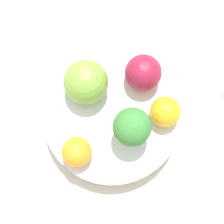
% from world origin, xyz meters
% --- Properties ---
extents(ground_plane, '(6.00, 6.00, 0.00)m').
position_xyz_m(ground_plane, '(0.00, 0.00, 0.00)').
color(ground_plane, gray).
extents(table_surface, '(1.20, 1.20, 0.02)m').
position_xyz_m(table_surface, '(0.00, 0.00, 0.01)').
color(table_surface, beige).
rests_on(table_surface, ground_plane).
extents(bowl, '(0.19, 0.19, 0.04)m').
position_xyz_m(bowl, '(0.00, 0.00, 0.04)').
color(bowl, white).
rests_on(bowl, table_surface).
extents(broccoli, '(0.05, 0.05, 0.07)m').
position_xyz_m(broccoli, '(0.02, -0.03, 0.10)').
color(broccoli, '#8CB76B').
rests_on(broccoli, bowl).
extents(apple_red, '(0.06, 0.06, 0.06)m').
position_xyz_m(apple_red, '(-0.03, 0.04, 0.09)').
color(apple_red, olive).
rests_on(apple_red, bowl).
extents(apple_green, '(0.05, 0.05, 0.05)m').
position_xyz_m(apple_green, '(0.05, 0.04, 0.08)').
color(apple_green, maroon).
rests_on(apple_green, bowl).
extents(orange_front, '(0.04, 0.04, 0.04)m').
position_xyz_m(orange_front, '(-0.05, -0.05, 0.08)').
color(orange_front, orange).
rests_on(orange_front, bowl).
extents(orange_back, '(0.04, 0.04, 0.04)m').
position_xyz_m(orange_back, '(0.07, -0.01, 0.08)').
color(orange_back, orange).
rests_on(orange_back, bowl).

